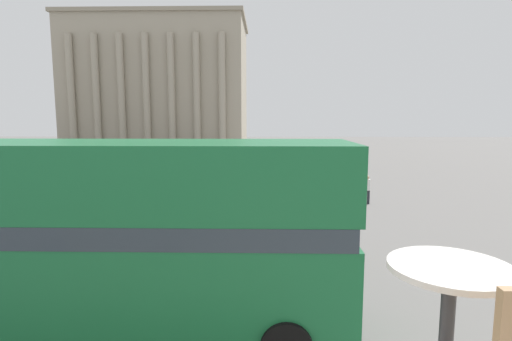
{
  "coord_description": "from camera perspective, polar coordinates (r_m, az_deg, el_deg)",
  "views": [
    {
      "loc": [
        0.2,
        -2.24,
        4.77
      ],
      "look_at": [
        -0.22,
        15.75,
        2.4
      ],
      "focal_mm": 28.0,
      "sensor_mm": 36.0,
      "label": 1
    }
  ],
  "objects": [
    {
      "name": "traffic_light_near",
      "position": [
        11.97,
        -4.7,
        -3.15
      ],
      "size": [
        0.42,
        0.24,
        3.93
      ],
      "color": "black",
      "rests_on": "ground_plane"
    },
    {
      "name": "car_maroon",
      "position": [
        26.19,
        -1.47,
        -1.43
      ],
      "size": [
        4.2,
        1.93,
        1.35
      ],
      "rotation": [
        0.0,
        0.0,
        1.2
      ],
      "color": "black",
      "rests_on": "ground_plane"
    },
    {
      "name": "pedestrian_red",
      "position": [
        29.02,
        -8.39,
        -0.15
      ],
      "size": [
        0.32,
        0.32,
        1.64
      ],
      "rotation": [
        0.0,
        0.0,
        5.62
      ],
      "color": "#282B33",
      "rests_on": "ground_plane"
    },
    {
      "name": "pedestrian_yellow",
      "position": [
        14.04,
        9.68,
        -7.95
      ],
      "size": [
        0.32,
        0.32,
        1.82
      ],
      "rotation": [
        0.0,
        0.0,
        5.28
      ],
      "color": "#282B33",
      "rests_on": "ground_plane"
    },
    {
      "name": "plaza_building_left",
      "position": [
        61.17,
        -13.42,
        11.59
      ],
      "size": [
        24.97,
        15.26,
        18.66
      ],
      "color": "#A39984",
      "rests_on": "ground_plane"
    },
    {
      "name": "pedestrian_black",
      "position": [
        30.12,
        10.23,
        0.26
      ],
      "size": [
        0.32,
        0.32,
        1.78
      ],
      "rotation": [
        0.0,
        0.0,
        4.45
      ],
      "color": "#282B33",
      "rests_on": "ground_plane"
    },
    {
      "name": "car_silver",
      "position": [
        30.13,
        -5.56,
        -0.28
      ],
      "size": [
        4.2,
        1.93,
        1.35
      ],
      "rotation": [
        0.0,
        0.0,
        2.63
      ],
      "color": "black",
      "rests_on": "ground_plane"
    },
    {
      "name": "traffic_light_mid",
      "position": [
        19.72,
        6.47,
        0.48
      ],
      "size": [
        0.42,
        0.24,
        3.62
      ],
      "color": "black",
      "rests_on": "ground_plane"
    },
    {
      "name": "double_decker_bus",
      "position": [
        9.21,
        -19.89,
        -8.04
      ],
      "size": [
        10.21,
        2.73,
        4.28
      ],
      "rotation": [
        0.0,
        0.0,
        -0.09
      ],
      "color": "black",
      "rests_on": "ground_plane"
    },
    {
      "name": "pedestrian_white",
      "position": [
        23.04,
        15.59,
        -2.38
      ],
      "size": [
        0.32,
        0.32,
        1.61
      ],
      "rotation": [
        0.0,
        0.0,
        1.26
      ],
      "color": "#282B33",
      "rests_on": "ground_plane"
    },
    {
      "name": "cafe_dining_table",
      "position": [
        2.29,
        25.78,
        -16.68
      ],
      "size": [
        0.6,
        0.6,
        0.73
      ],
      "color": "#2D2D30",
      "rests_on": "cafe_floor_slab"
    }
  ]
}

